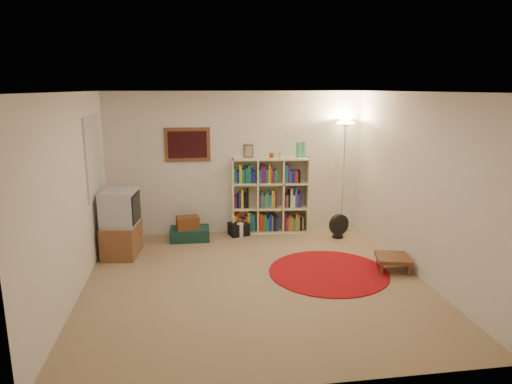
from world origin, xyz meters
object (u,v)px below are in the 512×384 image
floor_fan (339,226)px  tv_stand (121,224)px  side_table (393,258)px  bookshelf (269,196)px  floor_lamp (345,139)px  suitcase (190,234)px

floor_fan → tv_stand: bearing=166.9°
tv_stand → side_table: (3.90, -1.20, -0.32)m
bookshelf → side_table: 2.55m
bookshelf → floor_fan: 1.33m
side_table → tv_stand: bearing=162.9°
floor_lamp → tv_stand: bearing=-168.8°
floor_lamp → suitcase: floor_lamp is taller
tv_stand → floor_fan: bearing=12.2°
floor_lamp → suitcase: 3.18m
floor_lamp → tv_stand: size_ratio=1.96×
suitcase → bookshelf: bearing=12.0°
side_table → floor_fan: bearing=101.3°
bookshelf → floor_lamp: 1.68m
tv_stand → side_table: bearing=-9.9°
floor_lamp → side_table: bearing=-86.9°
tv_stand → side_table: tv_stand is taller
floor_fan → tv_stand: 3.63m
bookshelf → tv_stand: bearing=-154.8°
bookshelf → floor_lamp: floor_lamp is taller
tv_stand → side_table: size_ratio=1.82×
floor_lamp → floor_fan: floor_lamp is taller
tv_stand → side_table: 4.10m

